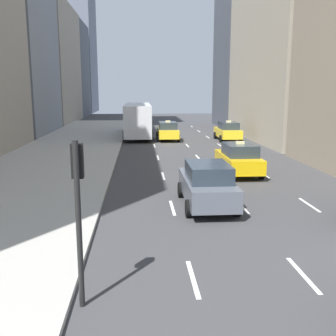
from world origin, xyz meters
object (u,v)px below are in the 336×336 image
sedan_black_near (207,184)px  traffic_light_pole (78,197)px  taxi_second (168,131)px  taxi_third (228,131)px  city_bus (138,119)px  taxi_lead (239,159)px

sedan_black_near → traffic_light_pole: (-3.95, -7.12, 1.51)m
taxi_second → sedan_black_near: bearing=-90.0°
taxi_second → taxi_third: 5.62m
taxi_third → city_bus: bearing=154.4°
taxi_third → city_bus: (-8.41, 4.03, 0.91)m
taxi_second → taxi_third: size_ratio=1.00×
taxi_lead → taxi_second: 15.86m
city_bus → traffic_light_pole: 32.25m
taxi_second → traffic_light_pole: bearing=-97.8°
traffic_light_pole → taxi_second: bearing=82.2°
city_bus → traffic_light_pole: bearing=-92.0°
sedan_black_near → traffic_light_pole: size_ratio=1.25×
taxi_lead → sedan_black_near: 6.62m
taxi_lead → city_bus: 19.94m
taxi_third → sedan_black_near: (-5.60, -21.08, 0.02)m
taxi_second → traffic_light_pole: 29.03m
taxi_second → sedan_black_near: size_ratio=0.97×
taxi_lead → city_bus: size_ratio=0.38×
sedan_black_near → city_bus: size_ratio=0.39×
taxi_second → taxi_third: (5.60, -0.52, 0.00)m
taxi_second → city_bus: city_bus is taller
taxi_lead → sedan_black_near: size_ratio=0.97×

